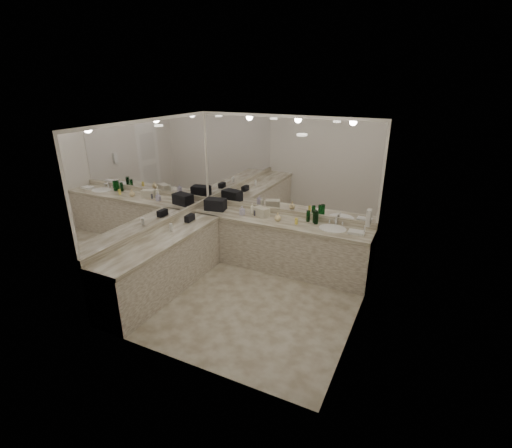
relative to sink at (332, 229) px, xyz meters
The scene contains 33 objects.
floor 1.77m from the sink, 128.37° to the right, with size 3.20×3.20×0.00m, color #BEB5A0.
ceiling 2.29m from the sink, 128.37° to the right, with size 3.20×3.20×0.00m, color white.
wall_back 1.08m from the sink, 162.47° to the left, with size 3.20×0.02×2.60m, color silver.
wall_left 2.85m from the sink, 154.80° to the right, with size 0.02×3.00×2.60m, color silver.
wall_right 1.42m from the sink, 61.56° to the right, with size 0.02×3.00×2.60m, color silver.
vanity_back_base 1.06m from the sink, behind, with size 3.20×0.60×0.84m, color beige.
vanity_back_top 0.95m from the sink, behind, with size 3.20×0.64×0.06m, color beige.
vanity_left_base 2.75m from the sink, 146.31° to the right, with size 0.60×2.40×0.84m, color beige.
vanity_left_top 2.70m from the sink, 146.19° to the right, with size 0.64×2.42×0.06m, color beige.
backsplash_back 0.99m from the sink, 163.58° to the left, with size 3.20×0.04×0.10m, color beige.
backsplash_left 2.80m from the sink, 154.62° to the right, with size 0.04×3.00×0.10m, color beige.
mirror_back 1.33m from the sink, 163.13° to the left, with size 3.12×0.01×1.55m, color white.
mirror_left 2.94m from the sink, 154.69° to the right, with size 0.01×2.92×1.55m, color white.
sink is the anchor object (origin of this frame).
faucet 0.22m from the sink, 90.00° to the left, with size 0.24×0.16×0.14m, color silver.
wall_phone 0.91m from the sink, 39.57° to the right, with size 0.06×0.10×0.24m, color white.
door 1.82m from the sink, 69.46° to the right, with size 0.02×0.82×2.10m, color white.
black_toiletry_bag 2.18m from the sink, behind, with size 0.37×0.23×0.21m, color black.
black_bag_spill 2.36m from the sink, 162.22° to the right, with size 0.09×0.20×0.11m, color black.
cream_cosmetic_case 1.28m from the sink, behind, with size 0.26×0.16×0.15m, color beige.
hand_towel 0.39m from the sink, ahead, with size 0.24×0.16×0.04m, color white.
lotion_left 2.56m from the sink, 151.54° to the right, with size 0.05×0.05×0.12m, color white.
soap_bottle_a 1.48m from the sink, behind, with size 0.07×0.07×0.19m, color white.
soap_bottle_b 1.61m from the sink, behind, with size 0.07×0.08×0.17m, color silver.
soap_bottle_c 0.93m from the sink, behind, with size 0.11×0.11×0.15m, color beige.
green_bottle_0 0.49m from the sink, 162.83° to the left, with size 0.06×0.06×0.19m, color #084212.
green_bottle_1 0.34m from the sink, 162.40° to the left, with size 0.07×0.07×0.22m, color #084212.
green_bottle_2 0.39m from the sink, 157.65° to the left, with size 0.06×0.06×0.22m, color #084212.
amenity_bottle_0 0.48m from the sink, 163.65° to the left, with size 0.04×0.04×0.10m, color #E57F66.
amenity_bottle_1 2.21m from the sink, behind, with size 0.05×0.05×0.12m, color #9966B2.
amenity_bottle_2 0.60m from the sink, behind, with size 0.05×0.05×0.10m, color #F2D84C.
amenity_bottle_3 2.06m from the sink, behind, with size 0.05×0.05×0.08m, color #F2D84C.
amenity_bottle_4 1.39m from the sink, behind, with size 0.04×0.04×0.10m, color #3F3F4C.
Camera 1 is at (2.25, -4.27, 3.13)m, focal length 26.00 mm.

